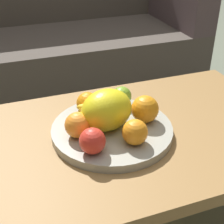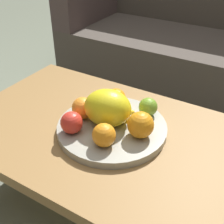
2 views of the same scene
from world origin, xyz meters
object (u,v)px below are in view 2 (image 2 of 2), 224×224
melon_large_front (108,108)px  banana_bunch (114,109)px  coffee_table (117,146)px  fruit_bowl (112,128)px  orange_right (141,125)px  apple_left (148,107)px  orange_left (104,135)px  couch (204,51)px  orange_back (116,98)px  apple_front (72,123)px  orange_front (82,109)px

melon_large_front → banana_bunch: size_ratio=0.93×
coffee_table → fruit_bowl: bearing=154.1°
coffee_table → orange_right: (0.08, 0.01, 0.11)m
apple_left → banana_bunch: 0.11m
orange_left → orange_right: size_ratio=0.86×
couch → banana_bunch: size_ratio=10.40×
orange_back → banana_bunch: orange_back is taller
orange_back → orange_left: bearing=-69.2°
orange_left → apple_left: (0.04, 0.21, -0.00)m
couch → orange_left: bearing=-88.6°
orange_left → banana_bunch: (-0.05, 0.14, -0.01)m
melon_large_front → orange_left: size_ratio=2.16×
couch → melon_large_front: size_ratio=11.17×
apple_left → fruit_bowl: bearing=-123.5°
fruit_bowl → apple_front: (-0.09, -0.09, 0.05)m
coffee_table → banana_bunch: 0.12m
orange_front → orange_left: size_ratio=1.04×
orange_left → orange_front: bearing=149.7°
orange_left → orange_right: (0.07, 0.09, 0.01)m
banana_bunch → orange_back: bearing=114.3°
apple_front → apple_left: (0.16, 0.21, -0.00)m
melon_large_front → orange_right: size_ratio=1.86×
orange_back → apple_left: orange_back is taller
melon_large_front → orange_right: bearing=-1.7°
melon_large_front → orange_back: (-0.03, 0.10, -0.03)m
coffee_table → banana_bunch: (-0.05, 0.06, 0.10)m
orange_right → orange_back: bearing=144.8°
orange_left → orange_right: bearing=52.1°
orange_right → apple_front: (-0.19, -0.09, -0.01)m
orange_back → coffee_table: bearing=-58.3°
coffee_table → orange_right: 0.14m
orange_left → apple_left: size_ratio=1.11×
orange_right → apple_left: (-0.03, 0.11, -0.01)m
coffee_table → fruit_bowl: size_ratio=3.05×
fruit_bowl → melon_large_front: bearing=179.7°
orange_front → orange_right: 0.21m
orange_back → apple_front: (-0.04, -0.19, 0.00)m
fruit_bowl → orange_front: size_ratio=4.87×
orange_right → orange_front: bearing=-176.3°
orange_back → apple_front: size_ratio=0.99×
orange_left → banana_bunch: orange_left is taller
melon_large_front → apple_left: size_ratio=2.41×
orange_back → fruit_bowl: bearing=-66.2°
fruit_bowl → orange_front: bearing=-170.8°
orange_left → couch: bearing=91.4°
fruit_bowl → orange_front: (-0.10, -0.02, 0.05)m
apple_left → orange_left: bearing=-101.8°
orange_right → fruit_bowl: bearing=178.1°
couch → apple_front: size_ratio=24.35×
coffee_table → banana_bunch: bearing=127.4°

